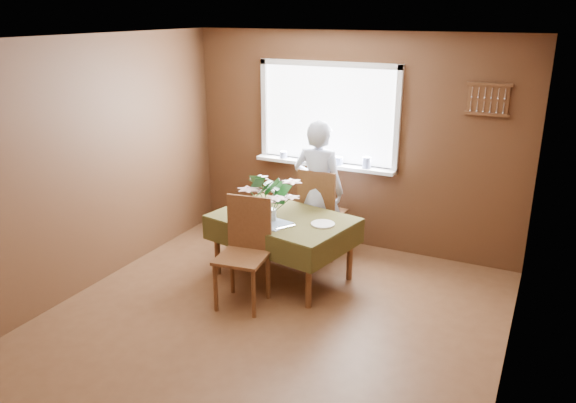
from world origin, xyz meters
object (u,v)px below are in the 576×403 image
at_px(dining_table, 283,224).
at_px(flower_bouquet, 271,194).
at_px(chair_far, 320,210).
at_px(chair_near, 245,248).
at_px(seated_woman, 318,191).

distance_m(dining_table, flower_bouquet, 0.39).
xyz_separation_m(dining_table, chair_far, (0.14, 0.67, -0.04)).
xyz_separation_m(chair_far, chair_near, (-0.23, -1.29, -0.00)).
bearing_deg(flower_bouquet, seated_woman, 76.69).
height_order(seated_woman, flower_bouquet, seated_woman).
relative_size(chair_far, chair_near, 1.00).
height_order(chair_far, seated_woman, seated_woman).
relative_size(chair_near, flower_bouquet, 2.06).
height_order(dining_table, chair_far, chair_far).
bearing_deg(chair_near, seated_woman, 72.64).
relative_size(chair_far, seated_woman, 0.65).
relative_size(dining_table, chair_near, 1.50).
bearing_deg(seated_woman, chair_far, -113.28).
bearing_deg(flower_bouquet, chair_near, -94.29).
bearing_deg(dining_table, flower_bouquet, -100.02).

